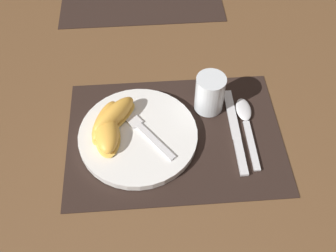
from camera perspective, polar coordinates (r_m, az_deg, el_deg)
The scene contains 10 objects.
ground_plane at distance 0.85m, azimuth 0.99°, elevation -1.55°, with size 3.00×3.00×0.00m, color brown.
placemat at distance 0.85m, azimuth 0.99°, elevation -1.47°, with size 0.46×0.33×0.00m.
plate at distance 0.84m, azimuth -4.36°, elevation -1.25°, with size 0.25×0.25×0.02m.
juice_glass at distance 0.87m, azimuth 6.05°, elevation 4.49°, with size 0.06×0.06×0.09m.
knife at distance 0.86m, azimuth 9.78°, elevation -0.89°, with size 0.02×0.23×0.01m.
spoon at distance 0.89m, azimuth 11.19°, elevation 1.07°, with size 0.03×0.19×0.01m.
fork at distance 0.84m, azimuth -3.99°, elevation -0.20°, with size 0.13×0.16×0.00m.
citrus_wedge_0 at distance 0.84m, azimuth -7.87°, elevation 1.45°, with size 0.11×0.12×0.04m.
citrus_wedge_1 at distance 0.84m, azimuth -9.14°, elevation 0.68°, with size 0.08×0.12×0.03m.
citrus_wedge_2 at distance 0.82m, azimuth -8.82°, elevation -1.13°, with size 0.06×0.11×0.04m.
Camera 1 is at (-0.05, -0.49, 0.70)m, focal length 42.00 mm.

